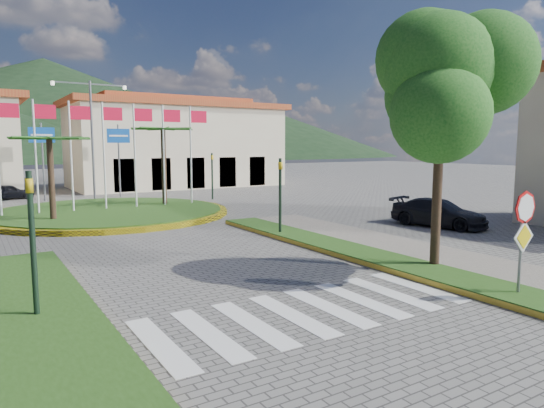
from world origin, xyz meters
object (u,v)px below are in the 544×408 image
car_side_right (439,213)px  car_dark_a (9,192)px  car_dark_b (126,184)px  stop_sign (524,227)px  deciduous_tree (441,95)px  roundabout_island (109,212)px

car_side_right → car_dark_a: bearing=110.7°
car_dark_b → car_side_right: 26.30m
stop_sign → deciduous_tree: bearing=78.8°
roundabout_island → car_dark_a: (-3.98, 11.36, 0.35)m
car_dark_b → car_side_right: size_ratio=0.84×
roundabout_island → car_dark_b: roundabout_island is taller
stop_sign → car_side_right: stop_sign is taller
stop_sign → deciduous_tree: 4.59m
roundabout_island → deciduous_tree: 18.55m
roundabout_island → car_dark_b: 14.19m
stop_sign → car_dark_b: (-0.23, 33.43, -1.18)m
car_dark_b → car_side_right: car_side_right is taller
roundabout_island → car_dark_a: size_ratio=4.08×
car_dark_a → car_side_right: car_side_right is taller
stop_sign → car_side_right: (7.10, 8.17, -1.16)m
car_dark_b → stop_sign: bearing=-170.3°
deciduous_tree → car_side_right: 9.45m
deciduous_tree → car_dark_a: 30.26m
stop_sign → deciduous_tree: deciduous_tree is taller
deciduous_tree → car_dark_b: bearing=91.6°
car_dark_a → car_dark_b: bearing=-85.2°
stop_sign → deciduous_tree: (0.60, 3.04, 3.38)m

